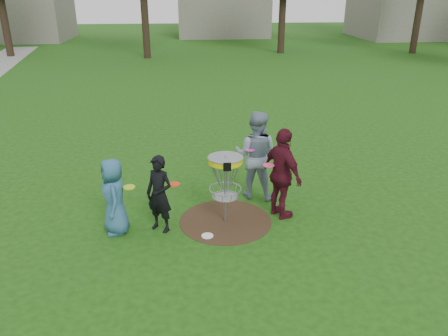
{
  "coord_description": "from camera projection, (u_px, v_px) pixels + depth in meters",
  "views": [
    {
      "loc": [
        -0.71,
        -7.44,
        4.24
      ],
      "look_at": [
        0.0,
        0.3,
        1.0
      ],
      "focal_mm": 35.0,
      "sensor_mm": 36.0,
      "label": 1
    }
  ],
  "objects": [
    {
      "name": "player_black",
      "position": [
        159.0,
        194.0,
        7.96
      ],
      "size": [
        0.64,
        0.59,
        1.47
      ],
      "primitive_type": "imported",
      "rotation": [
        0.0,
        0.0,
        -0.58
      ],
      "color": "black",
      "rests_on": "ground"
    },
    {
      "name": "ground",
      "position": [
        225.0,
        221.0,
        8.53
      ],
      "size": [
        100.0,
        100.0,
        0.0
      ],
      "primitive_type": "plane",
      "color": "#19470F",
      "rests_on": "ground"
    },
    {
      "name": "disc_golf_basket",
      "position": [
        225.0,
        173.0,
        8.14
      ],
      "size": [
        0.66,
        0.67,
        1.38
      ],
      "color": "#9EA0A5",
      "rests_on": "ground"
    },
    {
      "name": "player_maroon",
      "position": [
        282.0,
        174.0,
        8.38
      ],
      "size": [
        0.86,
        1.15,
        1.82
      ],
      "primitive_type": "imported",
      "rotation": [
        0.0,
        0.0,
        2.02
      ],
      "color": "#50121F",
      "rests_on": "ground"
    },
    {
      "name": "player_grey",
      "position": [
        256.0,
        155.0,
        9.2
      ],
      "size": [
        1.13,
        1.02,
        1.91
      ],
      "primitive_type": "imported",
      "rotation": [
        0.0,
        0.0,
        2.76
      ],
      "color": "#8090A5",
      "rests_on": "ground"
    },
    {
      "name": "held_discs",
      "position": [
        207.0,
        171.0,
        8.25
      ],
      "size": [
        2.82,
        1.22,
        0.3
      ],
      "color": "#CDEF1A",
      "rests_on": "ground"
    },
    {
      "name": "dirt_patch",
      "position": [
        225.0,
        221.0,
        8.53
      ],
      "size": [
        1.8,
        1.8,
        0.01
      ],
      "primitive_type": "cylinder",
      "color": "#47331E",
      "rests_on": "ground"
    },
    {
      "name": "disc_on_grass",
      "position": [
        207.0,
        236.0,
        8.0
      ],
      "size": [
        0.22,
        0.22,
        0.02
      ],
      "primitive_type": "cylinder",
      "color": "white",
      "rests_on": "ground"
    },
    {
      "name": "player_blue",
      "position": [
        114.0,
        197.0,
        7.9
      ],
      "size": [
        0.6,
        0.79,
        1.45
      ],
      "primitive_type": "imported",
      "rotation": [
        0.0,
        0.0,
        -1.35
      ],
      "color": "#306184",
      "rests_on": "ground"
    }
  ]
}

